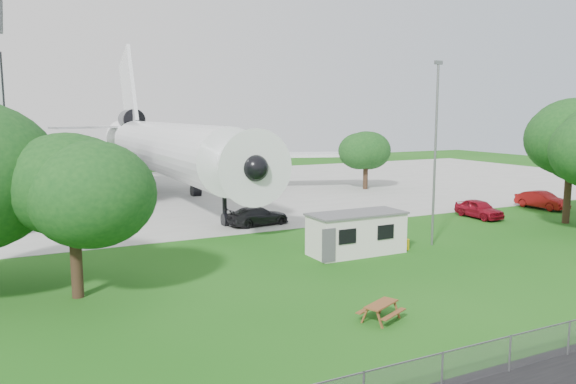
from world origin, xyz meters
name	(u,v)px	position (x,y,z in m)	size (l,w,h in m)	color
ground	(388,287)	(0.00, 0.00, 0.00)	(160.00, 160.00, 0.00)	#2A681C
concrete_apron	(181,193)	(0.00, 38.00, 0.01)	(120.00, 46.00, 0.03)	#B7B7B2
airliner	(166,147)	(-2.00, 35.86, 5.27)	(46.36, 47.73, 17.69)	white
site_cabin	(357,233)	(2.40, 6.56, 1.31)	(6.76, 2.74, 2.62)	silver
picnic_west	(381,320)	(-3.08, -3.60, 0.00)	(1.80, 1.50, 0.76)	brown
fence	(549,360)	(0.00, -9.50, 0.00)	(58.00, 0.04, 1.30)	gray
lamp_mast	(435,156)	(8.20, 6.20, 6.00)	(0.16, 0.16, 12.00)	slate
tree_west_small	(72,188)	(-14.31, 5.43, 5.31)	(7.68, 7.68, 9.16)	#382619
tree_east_back	(571,144)	(22.97, 7.30, 6.38)	(7.76, 7.76, 10.27)	#382619
tree_far_apron	(366,152)	(19.99, 31.29, 4.33)	(5.74, 5.74, 7.21)	#382619
car_ne_hatch	(479,209)	(18.33, 12.05, 0.77)	(1.82, 4.52, 1.54)	maroon
car_ne_sedan	(542,200)	(26.97, 12.85, 0.79)	(1.68, 4.82, 1.59)	maroon
car_apron_van	(258,216)	(0.42, 17.54, 0.74)	(2.07, 5.08, 1.48)	black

